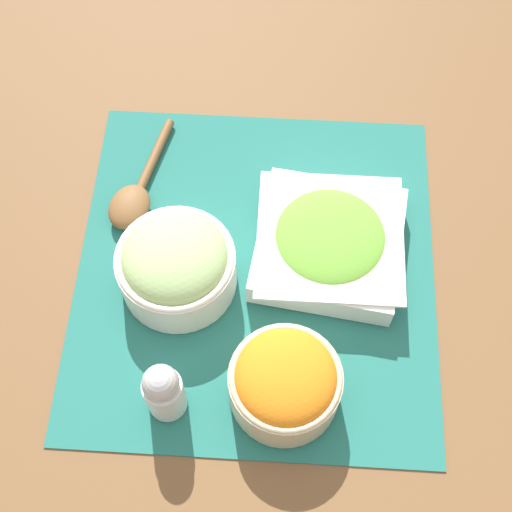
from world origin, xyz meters
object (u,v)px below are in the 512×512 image
Objects in this scene: pepper_shaker at (164,391)px; wooden_spoon at (133,199)px; lettuce_bowl at (329,242)px; cucumber_bowl at (176,264)px; carrot_bowl at (285,382)px.

wooden_spoon is at bearing -164.13° from pepper_shaker.
wooden_spoon is at bearing -102.51° from lettuce_bowl.
pepper_shaker is (0.16, 0.00, 0.00)m from cucumber_bowl.
lettuce_bowl reaches higher than wooden_spoon.
pepper_shaker is at bearing -81.79° from carrot_bowl.
lettuce_bowl is 2.06× the size of pepper_shaker.
lettuce_bowl is at bearing 105.62° from cucumber_bowl.
wooden_spoon is at bearing -139.80° from carrot_bowl.
wooden_spoon is (-0.06, -0.25, -0.01)m from lettuce_bowl.
cucumber_bowl reaches higher than lettuce_bowl.
cucumber_bowl is 0.73× the size of lettuce_bowl.
pepper_shaker is at bearing 1.45° from cucumber_bowl.
lettuce_bowl is (-0.19, 0.05, -0.02)m from carrot_bowl.
carrot_bowl is 0.13m from pepper_shaker.
wooden_spoon is 1.96× the size of pepper_shaker.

